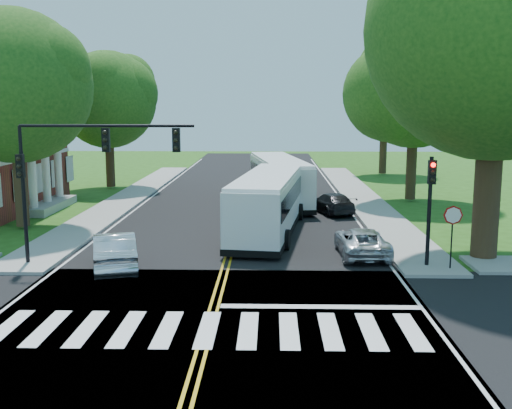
{
  "coord_description": "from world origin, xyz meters",
  "views": [
    {
      "loc": [
        1.86,
        -17.28,
        6.53
      ],
      "look_at": [
        1.22,
        7.74,
        2.4
      ],
      "focal_mm": 42.0,
      "sensor_mm": 36.0,
      "label": 1
    }
  ],
  "objects_px": {
    "signal_ne": "(430,197)",
    "suv": "(362,242)",
    "signal_nw": "(79,160)",
    "bus_lead": "(269,202)",
    "bus_follow": "(279,179)",
    "hatchback": "(114,251)",
    "dark_sedan": "(332,203)"
  },
  "relations": [
    {
      "from": "bus_lead",
      "to": "hatchback",
      "type": "relative_size",
      "value": 2.63
    },
    {
      "from": "dark_sedan",
      "to": "bus_lead",
      "type": "bearing_deg",
      "value": 41.53
    },
    {
      "from": "signal_ne",
      "to": "bus_lead",
      "type": "relative_size",
      "value": 0.36
    },
    {
      "from": "signal_ne",
      "to": "hatchback",
      "type": "xyz_separation_m",
      "value": [
        -12.64,
        -0.43,
        -2.2
      ]
    },
    {
      "from": "signal_nw",
      "to": "bus_lead",
      "type": "distance_m",
      "value": 10.52
    },
    {
      "from": "signal_nw",
      "to": "dark_sedan",
      "type": "distance_m",
      "value": 17.5
    },
    {
      "from": "signal_ne",
      "to": "hatchback",
      "type": "height_order",
      "value": "signal_ne"
    },
    {
      "from": "bus_lead",
      "to": "hatchback",
      "type": "distance_m",
      "value": 9.51
    },
    {
      "from": "bus_lead",
      "to": "suv",
      "type": "height_order",
      "value": "bus_lead"
    },
    {
      "from": "signal_ne",
      "to": "hatchback",
      "type": "relative_size",
      "value": 0.96
    },
    {
      "from": "signal_ne",
      "to": "signal_nw",
      "type": "bearing_deg",
      "value": -179.95
    },
    {
      "from": "bus_follow",
      "to": "hatchback",
      "type": "relative_size",
      "value": 2.61
    },
    {
      "from": "signal_nw",
      "to": "signal_ne",
      "type": "distance_m",
      "value": 14.13
    },
    {
      "from": "signal_ne",
      "to": "suv",
      "type": "xyz_separation_m",
      "value": [
        -2.35,
        2.06,
        -2.33
      ]
    },
    {
      "from": "bus_lead",
      "to": "bus_follow",
      "type": "relative_size",
      "value": 1.01
    },
    {
      "from": "suv",
      "to": "dark_sedan",
      "type": "xyz_separation_m",
      "value": [
        -0.24,
        10.61,
        0.01
      ]
    },
    {
      "from": "hatchback",
      "to": "dark_sedan",
      "type": "bearing_deg",
      "value": -143.86
    },
    {
      "from": "signal_ne",
      "to": "dark_sedan",
      "type": "xyz_separation_m",
      "value": [
        -2.59,
        12.67,
        -2.32
      ]
    },
    {
      "from": "suv",
      "to": "signal_nw",
      "type": "bearing_deg",
      "value": 9.4
    },
    {
      "from": "signal_nw",
      "to": "bus_follow",
      "type": "distance_m",
      "value": 18.72
    },
    {
      "from": "bus_follow",
      "to": "dark_sedan",
      "type": "relative_size",
      "value": 2.77
    },
    {
      "from": "hatchback",
      "to": "suv",
      "type": "height_order",
      "value": "hatchback"
    },
    {
      "from": "bus_lead",
      "to": "dark_sedan",
      "type": "xyz_separation_m",
      "value": [
        3.88,
        5.92,
        -0.99
      ]
    },
    {
      "from": "signal_nw",
      "to": "signal_ne",
      "type": "bearing_deg",
      "value": 0.05
    },
    {
      "from": "hatchback",
      "to": "suv",
      "type": "relative_size",
      "value": 1.03
    },
    {
      "from": "bus_lead",
      "to": "suv",
      "type": "distance_m",
      "value": 6.32
    },
    {
      "from": "signal_nw",
      "to": "hatchback",
      "type": "distance_m",
      "value": 3.9
    },
    {
      "from": "signal_nw",
      "to": "suv",
      "type": "relative_size",
      "value": 1.61
    },
    {
      "from": "dark_sedan",
      "to": "signal_nw",
      "type": "bearing_deg",
      "value": 32.6
    },
    {
      "from": "signal_ne",
      "to": "suv",
      "type": "height_order",
      "value": "signal_ne"
    },
    {
      "from": "signal_nw",
      "to": "dark_sedan",
      "type": "xyz_separation_m",
      "value": [
        11.46,
        12.68,
        -3.74
      ]
    },
    {
      "from": "bus_follow",
      "to": "hatchback",
      "type": "distance_m",
      "value": 18.34
    }
  ]
}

